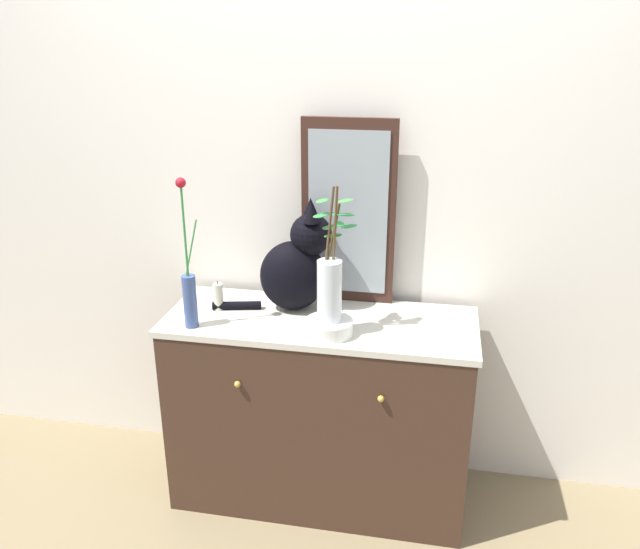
{
  "coord_description": "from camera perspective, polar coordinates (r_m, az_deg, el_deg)",
  "views": [
    {
      "loc": [
        0.41,
        -2.14,
        1.82
      ],
      "look_at": [
        0.0,
        0.0,
        0.98
      ],
      "focal_mm": 35.52,
      "sensor_mm": 36.0,
      "label": 1
    }
  ],
  "objects": [
    {
      "name": "ground_plane",
      "position": [
        2.83,
        0.0,
        -18.88
      ],
      "size": [
        6.0,
        6.0,
        0.0
      ],
      "primitive_type": "plane",
      "color": "#7D6C4D"
    },
    {
      "name": "wall_back",
      "position": [
        2.53,
        1.3,
        9.17
      ],
      "size": [
        4.4,
        0.08,
        2.6
      ],
      "primitive_type": "cube",
      "color": "silver",
      "rests_on": "ground_plane"
    },
    {
      "name": "sideboard",
      "position": [
        2.6,
        -0.0,
        -12.06
      ],
      "size": [
        1.18,
        0.47,
        0.8
      ],
      "color": "#3B251B",
      "rests_on": "ground_plane"
    },
    {
      "name": "mirror_leaning",
      "position": [
        2.45,
        2.56,
        5.55
      ],
      "size": [
        0.36,
        0.03,
        0.72
      ],
      "color": "#351E17",
      "rests_on": "sideboard"
    },
    {
      "name": "cat_sitting",
      "position": [
        2.42,
        -2.1,
        0.85
      ],
      "size": [
        0.46,
        0.24,
        0.43
      ],
      "color": "black",
      "rests_on": "sideboard"
    },
    {
      "name": "vase_slim_green",
      "position": [
        2.33,
        -11.7,
        -1.32
      ],
      "size": [
        0.07,
        0.05,
        0.56
      ],
      "color": "#394E84",
      "rests_on": "sideboard"
    },
    {
      "name": "bowl_porcelain",
      "position": [
        2.27,
        0.83,
        -4.76
      ],
      "size": [
        0.17,
        0.17,
        0.05
      ],
      "primitive_type": "cylinder",
      "color": "white",
      "rests_on": "sideboard"
    },
    {
      "name": "vase_glass_clear",
      "position": [
        2.21,
        0.9,
        -0.86
      ],
      "size": [
        0.16,
        0.16,
        0.49
      ],
      "color": "silver",
      "rests_on": "bowl_porcelain"
    },
    {
      "name": "candle_pillar",
      "position": [
        2.49,
        -9.16,
        -1.98
      ],
      "size": [
        0.04,
        0.04,
        0.12
      ],
      "color": "beige",
      "rests_on": "sideboard"
    }
  ]
}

